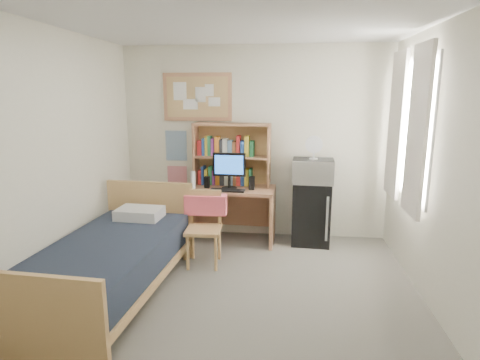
# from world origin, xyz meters

# --- Properties ---
(floor) EXTENTS (3.60, 4.20, 0.02)m
(floor) POSITION_xyz_m (0.00, 0.00, -0.01)
(floor) COLOR slate
(floor) RESTS_ON ground
(ceiling) EXTENTS (3.60, 4.20, 0.02)m
(ceiling) POSITION_xyz_m (0.00, 0.00, 2.60)
(ceiling) COLOR silver
(ceiling) RESTS_ON wall_back
(wall_back) EXTENTS (3.60, 0.04, 2.60)m
(wall_back) POSITION_xyz_m (0.00, 2.10, 1.30)
(wall_back) COLOR white
(wall_back) RESTS_ON floor
(wall_front) EXTENTS (3.60, 0.04, 2.60)m
(wall_front) POSITION_xyz_m (0.00, -2.10, 1.30)
(wall_front) COLOR white
(wall_front) RESTS_ON floor
(wall_left) EXTENTS (0.04, 4.20, 2.60)m
(wall_left) POSITION_xyz_m (-1.80, 0.00, 1.30)
(wall_left) COLOR white
(wall_left) RESTS_ON floor
(wall_right) EXTENTS (0.04, 4.20, 2.60)m
(wall_right) POSITION_xyz_m (1.80, 0.00, 1.30)
(wall_right) COLOR white
(wall_right) RESTS_ON floor
(window_unit) EXTENTS (0.10, 1.40, 1.70)m
(window_unit) POSITION_xyz_m (1.75, 1.20, 1.60)
(window_unit) COLOR white
(window_unit) RESTS_ON wall_right
(curtain_left) EXTENTS (0.04, 0.55, 1.70)m
(curtain_left) POSITION_xyz_m (1.72, 0.80, 1.60)
(curtain_left) COLOR white
(curtain_left) RESTS_ON wall_right
(curtain_right) EXTENTS (0.04, 0.55, 1.70)m
(curtain_right) POSITION_xyz_m (1.72, 1.60, 1.60)
(curtain_right) COLOR white
(curtain_right) RESTS_ON wall_right
(bulletin_board) EXTENTS (0.94, 0.03, 0.64)m
(bulletin_board) POSITION_xyz_m (-0.78, 2.08, 1.92)
(bulletin_board) COLOR tan
(bulletin_board) RESTS_ON wall_back
(poster_wave) EXTENTS (0.30, 0.01, 0.42)m
(poster_wave) POSITION_xyz_m (-1.10, 2.09, 1.25)
(poster_wave) COLOR #27629E
(poster_wave) RESTS_ON wall_back
(poster_japan) EXTENTS (0.28, 0.01, 0.36)m
(poster_japan) POSITION_xyz_m (-1.10, 2.09, 0.78)
(poster_japan) COLOR red
(poster_japan) RESTS_ON wall_back
(desk) EXTENTS (1.21, 0.64, 0.74)m
(desk) POSITION_xyz_m (-0.30, 1.78, 0.37)
(desk) COLOR tan
(desk) RESTS_ON floor
(desk_chair) EXTENTS (0.45, 0.45, 0.87)m
(desk_chair) POSITION_xyz_m (-0.50, 0.96, 0.43)
(desk_chair) COLOR tan
(desk_chair) RESTS_ON floor
(mini_fridge) EXTENTS (0.52, 0.52, 0.83)m
(mini_fridge) POSITION_xyz_m (0.79, 1.83, 0.42)
(mini_fridge) COLOR black
(mini_fridge) RESTS_ON floor
(bed) EXTENTS (1.16, 2.12, 0.57)m
(bed) POSITION_xyz_m (-1.26, 0.13, 0.28)
(bed) COLOR #1A212F
(bed) RESTS_ON floor
(hutch) EXTENTS (1.04, 0.30, 0.84)m
(hutch) POSITION_xyz_m (-0.29, 1.93, 1.16)
(hutch) COLOR tan
(hutch) RESTS_ON desk
(monitor) EXTENTS (0.43, 0.05, 0.46)m
(monitor) POSITION_xyz_m (-0.30, 1.72, 0.97)
(monitor) COLOR black
(monitor) RESTS_ON desk
(keyboard) EXTENTS (0.45, 0.16, 0.02)m
(keyboard) POSITION_xyz_m (-0.31, 1.58, 0.75)
(keyboard) COLOR black
(keyboard) RESTS_ON desk
(speaker_left) EXTENTS (0.07, 0.07, 0.15)m
(speaker_left) POSITION_xyz_m (-0.60, 1.74, 0.82)
(speaker_left) COLOR black
(speaker_left) RESTS_ON desk
(speaker_right) EXTENTS (0.07, 0.07, 0.17)m
(speaker_right) POSITION_xyz_m (0.00, 1.71, 0.83)
(speaker_right) COLOR black
(speaker_right) RESTS_ON desk
(water_bottle) EXTENTS (0.07, 0.07, 0.23)m
(water_bottle) POSITION_xyz_m (-0.78, 1.70, 0.85)
(water_bottle) COLOR white
(water_bottle) RESTS_ON desk
(hoodie) EXTENTS (0.51, 0.17, 0.24)m
(hoodie) POSITION_xyz_m (-0.50, 1.16, 0.67)
(hoodie) COLOR #FF6170
(hoodie) RESTS_ON desk_chair
(microwave) EXTENTS (0.55, 0.43, 0.30)m
(microwave) POSITION_xyz_m (0.78, 1.81, 0.99)
(microwave) COLOR silver
(microwave) RESTS_ON mini_fridge
(desk_fan) EXTENTS (0.23, 0.23, 0.27)m
(desk_fan) POSITION_xyz_m (0.78, 1.81, 1.27)
(desk_fan) COLOR white
(desk_fan) RESTS_ON microwave
(pillow) EXTENTS (0.52, 0.38, 0.12)m
(pillow) POSITION_xyz_m (-1.22, 0.88, 0.63)
(pillow) COLOR white
(pillow) RESTS_ON bed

